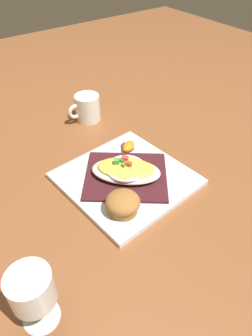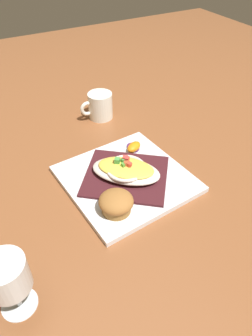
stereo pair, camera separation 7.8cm
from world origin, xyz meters
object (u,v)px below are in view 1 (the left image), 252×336
at_px(square_plate, 126,179).
at_px(muffin, 123,203).
at_px(orange_garnish, 128,147).
at_px(stemmed_glass, 32,291).
at_px(gratin_dish, 126,170).
at_px(coffee_mug, 87,109).

relative_size(square_plate, muffin, 3.74).
height_order(square_plate, orange_garnish, orange_garnish).
xyz_separation_m(square_plate, stemmed_glass, (0.20, -0.33, 0.08)).
distance_m(square_plate, muffin, 0.12).
height_order(muffin, orange_garnish, muffin).
xyz_separation_m(gratin_dish, orange_garnish, (-0.09, 0.08, -0.02)).
bearing_deg(orange_garnish, coffee_mug, 179.55).
height_order(gratin_dish, orange_garnish, gratin_dish).
height_order(gratin_dish, stemmed_glass, stemmed_glass).
bearing_deg(coffee_mug, orange_garnish, -0.45).
height_order(gratin_dish, muffin, gratin_dish).
distance_m(muffin, stemmed_glass, 0.28).
height_order(square_plate, muffin, muffin).
distance_m(gratin_dish, orange_garnish, 0.12).
relative_size(orange_garnish, stemmed_glass, 0.47).
xyz_separation_m(square_plate, muffin, (0.09, -0.07, 0.03)).
bearing_deg(muffin, orange_garnish, 140.40).
xyz_separation_m(square_plate, gratin_dish, (-0.00, 0.00, 0.03)).
xyz_separation_m(gratin_dish, stemmed_glass, (0.20, -0.33, 0.05)).
distance_m(muffin, coffee_mug, 0.44).
bearing_deg(stemmed_glass, gratin_dish, 120.93).
bearing_deg(orange_garnish, gratin_dish, -39.44).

